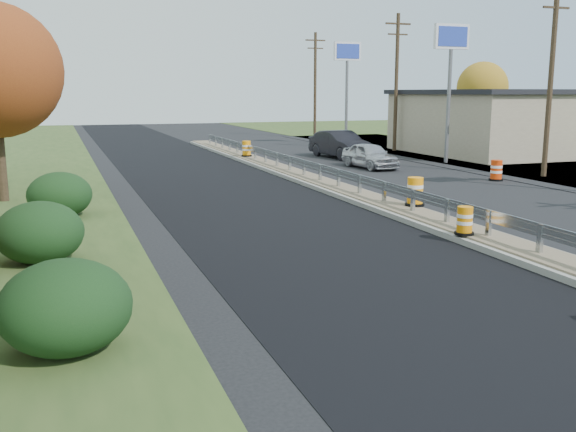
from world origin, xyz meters
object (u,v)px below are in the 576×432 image
object	(u,v)px
barrel_median_mid	(415,192)
car_dark_mid	(340,144)
barrel_shoulder_mid	(346,148)
car_silver	(370,155)
barrel_median_near	(465,221)
barrel_median_far	(247,149)
barrel_shoulder_far	(347,142)
barrel_shoulder_near	(496,171)

from	to	relation	value
barrel_median_mid	car_dark_mid	world-z (taller)	car_dark_mid
barrel_shoulder_mid	car_silver	distance (m)	8.16
barrel_median_near	barrel_median_far	size ratio (longest dim) A/B	0.83
barrel_median_far	barrel_shoulder_mid	size ratio (longest dim) A/B	1.18
barrel_shoulder_far	car_silver	bearing A→B (deg)	-109.07
barrel_median_near	barrel_shoulder_mid	size ratio (longest dim) A/B	0.98
barrel_median_near	barrel_shoulder_mid	world-z (taller)	barrel_median_near
barrel_median_mid	car_silver	world-z (taller)	car_silver
barrel_median_near	car_silver	distance (m)	17.79
barrel_median_near	car_dark_mid	xyz separation A→B (m)	(6.42, 22.53, 0.25)
barrel_shoulder_far	car_dark_mid	distance (m)	7.04
barrel_shoulder_mid	barrel_shoulder_far	world-z (taller)	barrel_shoulder_far
barrel_median_far	car_dark_mid	xyz separation A→B (m)	(5.95, -0.72, 0.17)
barrel_median_near	barrel_shoulder_far	xyz separation A→B (m)	(9.75, 28.72, -0.15)
barrel_shoulder_near	barrel_shoulder_mid	xyz separation A→B (m)	(-1.08, 14.43, -0.08)
barrel_median_mid	car_silver	distance (m)	13.20
barrel_shoulder_near	car_dark_mid	distance (m)	12.50
barrel_median_mid	barrel_shoulder_far	world-z (taller)	barrel_median_mid
barrel_median_far	car_silver	world-z (taller)	car_silver
barrel_median_mid	barrel_median_far	bearing A→B (deg)	91.91
barrel_shoulder_mid	barrel_shoulder_near	bearing A→B (deg)	-85.71
barrel_median_mid	barrel_median_near	bearing A→B (deg)	-103.81
barrel_shoulder_far	car_dark_mid	bearing A→B (deg)	-118.27
barrel_shoulder_near	barrel_shoulder_far	distance (m)	18.45
barrel_shoulder_near	barrel_shoulder_mid	distance (m)	14.47
barrel_median_near	car_dark_mid	world-z (taller)	car_dark_mid
car_silver	barrel_shoulder_mid	bearing A→B (deg)	70.07
barrel_median_far	barrel_median_near	bearing A→B (deg)	-91.17
barrel_shoulder_near	barrel_median_far	bearing A→B (deg)	123.12
barrel_shoulder_mid	barrel_shoulder_far	bearing A→B (deg)	64.64
barrel_median_mid	barrel_shoulder_far	bearing A→B (deg)	70.37
barrel_shoulder_near	barrel_shoulder_far	world-z (taller)	barrel_shoulder_near
barrel_median_mid	car_dark_mid	distance (m)	18.83
barrel_median_mid	barrel_median_far	size ratio (longest dim) A/B	1.04
barrel_shoulder_near	car_dark_mid	bearing A→B (deg)	101.59
barrel_median_mid	barrel_shoulder_near	distance (m)	9.76
barrel_median_mid	barrel_shoulder_near	size ratio (longest dim) A/B	1.02
barrel_median_near	barrel_median_far	world-z (taller)	barrel_median_far
barrel_median_near	car_dark_mid	size ratio (longest dim) A/B	0.15
barrel_median_mid	barrel_shoulder_near	xyz separation A→B (m)	(7.83, 5.82, -0.24)
barrel_shoulder_far	car_silver	size ratio (longest dim) A/B	0.24
barrel_shoulder_mid	car_silver	bearing A→B (deg)	-105.66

